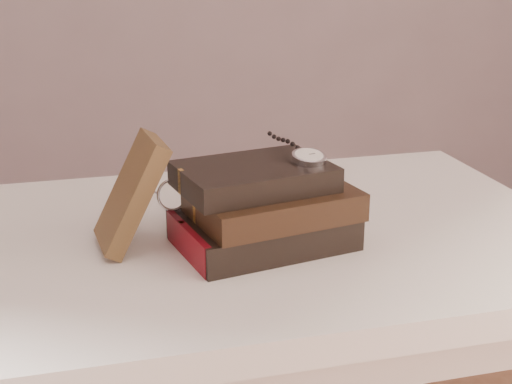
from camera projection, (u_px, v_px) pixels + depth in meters
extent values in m
cube|color=white|center=(221.00, 246.00, 1.02)|extent=(1.00, 0.60, 0.04)
cube|color=white|center=(222.00, 284.00, 1.04)|extent=(0.88, 0.49, 0.08)
cylinder|color=white|center=(414.00, 345.00, 1.48)|extent=(0.05, 0.05, 0.71)
cube|color=black|center=(263.00, 230.00, 0.97)|extent=(0.24, 0.19, 0.04)
cube|color=beige|center=(265.00, 229.00, 0.97)|extent=(0.24, 0.18, 0.03)
cube|color=gold|center=(181.00, 237.00, 0.94)|extent=(0.01, 0.01, 0.04)
cube|color=maroon|center=(188.00, 243.00, 0.92)|extent=(0.03, 0.14, 0.04)
cube|color=black|center=(273.00, 203.00, 0.95)|extent=(0.23, 0.18, 0.04)
cube|color=beige|center=(275.00, 203.00, 0.95)|extent=(0.22, 0.17, 0.03)
cube|color=gold|center=(196.00, 209.00, 0.93)|extent=(0.01, 0.01, 0.04)
cube|color=black|center=(254.00, 176.00, 0.95)|extent=(0.21, 0.17, 0.03)
cube|color=beige|center=(256.00, 176.00, 0.95)|extent=(0.21, 0.16, 0.03)
cube|color=gold|center=(181.00, 182.00, 0.93)|extent=(0.01, 0.01, 0.03)
cube|color=#402C18|center=(131.00, 193.00, 0.94)|extent=(0.10, 0.11, 0.15)
cylinder|color=silver|center=(309.00, 158.00, 0.95)|extent=(0.05, 0.05, 0.02)
cylinder|color=white|center=(309.00, 155.00, 0.95)|extent=(0.04, 0.04, 0.01)
torus|color=silver|center=(309.00, 155.00, 0.95)|extent=(0.05, 0.05, 0.01)
cylinder|color=silver|center=(299.00, 153.00, 0.97)|extent=(0.01, 0.01, 0.01)
cube|color=black|center=(307.00, 153.00, 0.95)|extent=(0.00, 0.01, 0.00)
cube|color=black|center=(312.00, 154.00, 0.95)|extent=(0.01, 0.00, 0.00)
sphere|color=black|center=(298.00, 148.00, 0.98)|extent=(0.01, 0.01, 0.01)
sphere|color=black|center=(293.00, 144.00, 0.99)|extent=(0.01, 0.01, 0.01)
sphere|color=black|center=(288.00, 141.00, 1.00)|extent=(0.01, 0.01, 0.01)
sphere|color=black|center=(283.00, 140.00, 1.01)|extent=(0.01, 0.01, 0.01)
sphere|color=black|center=(279.00, 139.00, 1.03)|extent=(0.01, 0.01, 0.01)
sphere|color=black|center=(274.00, 137.00, 1.04)|extent=(0.01, 0.01, 0.01)
sphere|color=black|center=(270.00, 134.00, 1.05)|extent=(0.01, 0.01, 0.01)
torus|color=silver|center=(173.00, 195.00, 0.97)|extent=(0.05, 0.02, 0.04)
torus|color=silver|center=(206.00, 190.00, 0.99)|extent=(0.05, 0.02, 0.04)
cylinder|color=silver|center=(189.00, 190.00, 0.98)|extent=(0.01, 0.01, 0.00)
cylinder|color=silver|center=(147.00, 190.00, 1.01)|extent=(0.02, 0.10, 0.02)
cylinder|color=silver|center=(206.00, 181.00, 1.04)|extent=(0.02, 0.10, 0.02)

